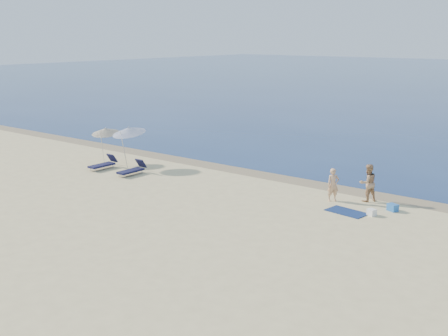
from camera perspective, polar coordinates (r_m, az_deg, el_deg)
The scene contains 10 objects.
wet_sand_strip at distance 30.53m, azimuth 6.50°, elevation -1.12°, with size 240.00×1.60×0.00m, color #847254.
person_left at distance 26.68m, azimuth 11.03°, elevation -1.69°, with size 0.57×0.37×1.56m, color tan.
person_right at distance 26.97m, azimuth 14.41°, elevation -1.47°, with size 0.86×0.67×1.78m, color tan.
beach_towel at distance 25.32m, azimuth 12.35°, elevation -4.38°, with size 1.77×0.98×0.03m, color #0F204C.
white_bag at distance 25.08m, azimuth 14.77°, elevation -4.38°, with size 0.34×0.29×0.29m, color white.
blue_cooler at distance 25.98m, azimuth 16.76°, elevation -3.86°, with size 0.45×0.32×0.32m, color blue.
umbrella_near at distance 33.12m, azimuth -9.67°, elevation 3.79°, with size 2.11×2.13×2.58m.
umbrella_far at distance 34.60m, azimuth -11.95°, elevation 3.71°, with size 2.18×2.20×2.29m.
lounger_left at distance 33.34m, azimuth -12.14°, elevation 0.41°, with size 0.59×1.80×0.79m.
lounger_right at distance 31.65m, azimuth -9.28°, elevation -0.16°, with size 0.59×1.80×0.79m.
Camera 1 is at (15.37, -5.86, 7.61)m, focal length 45.00 mm.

